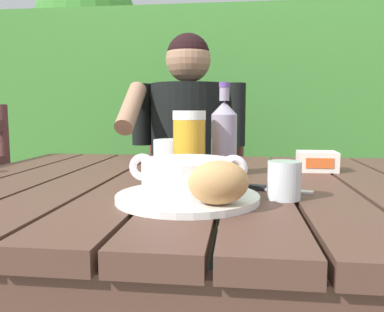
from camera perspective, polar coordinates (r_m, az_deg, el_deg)
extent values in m
cube|color=#4D3328|center=(1.06, -21.86, -3.68)|extent=(0.13, 0.97, 0.04)
cube|color=#4D3328|center=(1.00, -15.02, -4.01)|extent=(0.13, 0.97, 0.04)
cube|color=#4D3328|center=(0.96, -7.47, -4.30)|extent=(0.13, 0.97, 0.04)
cube|color=#4D3328|center=(0.93, 0.62, -4.53)|extent=(0.13, 0.97, 0.04)
cube|color=#4D3328|center=(0.93, 8.97, -4.67)|extent=(0.13, 0.97, 0.04)
cube|color=#4D3328|center=(0.94, 17.23, -4.72)|extent=(0.13, 0.97, 0.04)
cube|color=#4D3328|center=(0.98, 25.08, -4.67)|extent=(0.13, 0.97, 0.04)
cube|color=#4D3328|center=(0.53, -5.19, -20.50)|extent=(1.17, 0.03, 0.08)
cube|color=#4D3328|center=(1.39, 2.68, -3.23)|extent=(1.17, 0.03, 0.08)
cube|color=#4D3328|center=(1.61, -18.55, -13.74)|extent=(0.06, 0.06, 0.71)
cube|color=#4D3328|center=(1.54, 24.89, -15.02)|extent=(0.06, 0.06, 0.71)
cube|color=#3D7A31|center=(2.54, 4.66, 3.12)|extent=(3.37, 0.60, 1.49)
cylinder|color=#4C3823|center=(2.90, -14.39, 1.00)|extent=(0.10, 0.10, 1.25)
sphere|color=#3D7A31|center=(2.95, -14.92, 18.19)|extent=(0.69, 0.69, 0.69)
cylinder|color=brown|center=(1.74, 6.74, -16.72)|extent=(0.04, 0.04, 0.43)
cylinder|color=brown|center=(1.79, -8.21, -15.98)|extent=(0.04, 0.04, 0.43)
cylinder|color=brown|center=(2.08, 6.78, -12.71)|extent=(0.04, 0.04, 0.43)
cylinder|color=brown|center=(2.12, -5.59, -12.25)|extent=(0.04, 0.04, 0.43)
cube|color=brown|center=(1.85, -0.11, -7.80)|extent=(0.48, 0.40, 0.02)
cylinder|color=brown|center=(1.97, 6.98, 0.44)|extent=(0.04, 0.04, 0.52)
cylinder|color=brown|center=(2.02, -5.74, 0.61)|extent=(0.04, 0.04, 0.52)
cube|color=brown|center=(1.99, 0.54, -1.70)|extent=(0.44, 0.02, 0.04)
cube|color=brown|center=(1.98, 0.54, 2.02)|extent=(0.44, 0.02, 0.04)
cube|color=brown|center=(1.97, 0.54, 5.79)|extent=(0.44, 0.02, 0.04)
cylinder|color=black|center=(1.63, 1.65, -17.93)|extent=(0.11, 0.11, 0.45)
cylinder|color=black|center=(1.63, 2.02, -7.31)|extent=(0.13, 0.40, 0.13)
cylinder|color=black|center=(1.65, -4.51, -17.59)|extent=(0.11, 0.11, 0.45)
cylinder|color=black|center=(1.65, -3.91, -7.12)|extent=(0.13, 0.40, 0.13)
cylinder|color=black|center=(1.69, -0.52, 1.90)|extent=(0.32, 0.32, 0.50)
sphere|color=#956F53|center=(1.70, -0.54, 13.79)|extent=(0.19, 0.19, 0.19)
sphere|color=black|center=(1.70, -0.54, 14.42)|extent=(0.18, 0.18, 0.18)
cylinder|color=black|center=(1.65, 6.30, 5.97)|extent=(0.08, 0.08, 0.26)
cylinder|color=black|center=(1.71, -7.32, 5.98)|extent=(0.08, 0.08, 0.26)
cylinder|color=#956F53|center=(1.55, -8.80, 6.99)|extent=(0.07, 0.25, 0.21)
cylinder|color=#4B2927|center=(1.66, -24.57, -18.31)|extent=(0.04, 0.04, 0.44)
cylinder|color=#4B2927|center=(1.53, -25.42, -2.39)|extent=(0.04, 0.04, 0.49)
cylinder|color=white|center=(0.72, -0.66, -6.01)|extent=(0.26, 0.26, 0.01)
cylinder|color=white|center=(0.71, -0.66, -3.02)|extent=(0.17, 0.17, 0.06)
cylinder|color=#A14424|center=(0.71, -0.66, -1.90)|extent=(0.15, 0.15, 0.01)
torus|color=white|center=(0.73, -7.17, -1.61)|extent=(0.05, 0.01, 0.05)
torus|color=white|center=(0.70, 6.04, -1.85)|extent=(0.05, 0.01, 0.05)
ellipsoid|color=tan|center=(0.64, 3.90, -3.86)|extent=(0.12, 0.11, 0.07)
cylinder|color=gold|center=(0.95, -0.40, 1.03)|extent=(0.08, 0.08, 0.14)
cylinder|color=white|center=(0.94, -0.40, 5.95)|extent=(0.08, 0.08, 0.02)
cylinder|color=gray|center=(1.00, 4.65, 1.64)|extent=(0.07, 0.07, 0.15)
cone|color=gray|center=(1.00, 4.70, 6.98)|extent=(0.07, 0.07, 0.03)
cylinder|color=gray|center=(1.00, 4.72, 8.93)|extent=(0.02, 0.02, 0.03)
cylinder|color=#5C3B95|center=(1.00, 4.73, 10.25)|extent=(0.03, 0.03, 0.01)
cylinder|color=silver|center=(0.74, 13.22, -3.45)|extent=(0.06, 0.06, 0.07)
cube|color=white|center=(1.11, 17.67, -0.73)|extent=(0.10, 0.08, 0.05)
cube|color=orange|center=(1.07, 18.06, -1.00)|extent=(0.07, 0.00, 0.03)
cube|color=silver|center=(0.82, 12.86, -4.87)|extent=(0.12, 0.05, 0.00)
cube|color=black|center=(0.83, 8.35, -4.45)|extent=(0.07, 0.04, 0.01)
cylinder|color=white|center=(1.32, -2.65, 0.99)|extent=(0.14, 0.14, 0.06)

